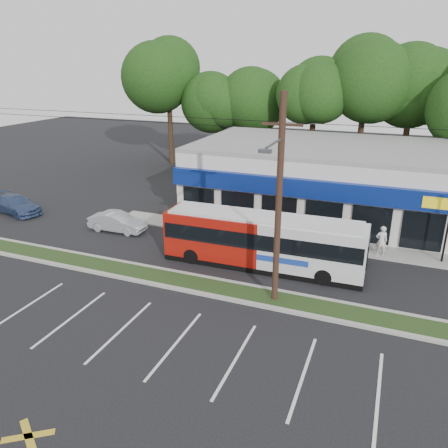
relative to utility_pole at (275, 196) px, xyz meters
name	(u,v)px	position (x,y,z in m)	size (l,w,h in m)	color
ground	(211,298)	(-2.83, -0.93, -5.41)	(120.00, 120.00, 0.00)	black
grass_strip	(218,288)	(-2.83, 0.07, -5.35)	(40.00, 1.60, 0.12)	#1C3314
curb_south	(212,296)	(-2.83, -0.78, -5.34)	(40.00, 0.25, 0.14)	#9E9E93
curb_north	(224,281)	(-2.83, 0.92, -5.34)	(40.00, 0.25, 0.14)	#9E9E93
sidewalk	(338,246)	(2.17, 8.07, -5.36)	(32.00, 2.20, 0.10)	#9E9E93
strip_mall	(361,181)	(2.67, 14.99, -2.76)	(25.00, 12.55, 5.30)	beige
utility_pole	(275,196)	(0.00, 0.00, 0.00)	(50.00, 2.77, 10.00)	black
tree_line	(361,93)	(1.17, 25.07, 3.00)	(46.76, 6.76, 11.83)	black
metrobus	(263,240)	(-1.54, 3.57, -3.79)	(11.47, 2.68, 3.07)	#98130B
car_dark	(327,248)	(1.81, 5.76, -4.66)	(1.79, 4.45, 1.51)	black
car_silver	(117,222)	(-12.55, 5.23, -4.75)	(1.41, 4.04, 1.33)	#A6A9AE
car_blue	(16,204)	(-22.17, 5.61, -4.72)	(1.94, 4.76, 1.38)	navy
pedestrian_a	(381,241)	(4.73, 7.57, -4.44)	(0.71, 0.46, 1.94)	silver
pedestrian_b	(334,245)	(2.09, 6.46, -4.67)	(0.72, 0.56, 1.49)	#BEB4AB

